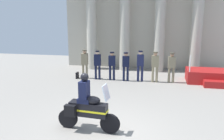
{
  "coord_description": "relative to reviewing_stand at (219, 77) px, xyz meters",
  "views": [
    {
      "loc": [
        1.64,
        -7.11,
        3.66
      ],
      "look_at": [
        -0.37,
        3.14,
        1.31
      ],
      "focal_mm": 39.49,
      "sensor_mm": 36.0,
      "label": 1
    }
  ],
  "objects": [
    {
      "name": "officer_in_row_5",
      "position": [
        -3.47,
        -0.51,
        0.67
      ],
      "size": [
        0.4,
        0.25,
        1.7
      ],
      "rotation": [
        0.0,
        0.0,
        3.23
      ],
      "color": "#847A5B",
      "rests_on": "ground_plane"
    },
    {
      "name": "ground_plane",
      "position": [
        -4.88,
        -6.82,
        -0.33
      ],
      "size": [
        28.0,
        28.0,
        0.0
      ],
      "primitive_type": "plane",
      "color": "gray"
    },
    {
      "name": "reviewing_stand",
      "position": [
        0.0,
        0.0,
        0.0
      ],
      "size": [
        3.46,
        2.06,
        1.59
      ],
      "color": "#A51919",
      "rests_on": "ground_plane"
    },
    {
      "name": "officer_in_row_4",
      "position": [
        -4.28,
        -0.45,
        0.69
      ],
      "size": [
        0.4,
        0.25,
        1.72
      ],
      "rotation": [
        0.0,
        0.0,
        3.23
      ],
      "color": "#191E42",
      "rests_on": "ground_plane"
    },
    {
      "name": "briefcase_on_ground",
      "position": [
        -7.95,
        -0.54,
        -0.15
      ],
      "size": [
        0.1,
        0.32,
        0.36
      ],
      "primitive_type": "cube",
      "color": "black",
      "rests_on": "ground_plane"
    },
    {
      "name": "motorcycle_with_rider",
      "position": [
        -5.48,
        -6.84,
        0.46
      ],
      "size": [
        2.09,
        0.73,
        1.9
      ],
      "rotation": [
        0.0,
        0.0,
        -0.1
      ],
      "color": "black",
      "rests_on": "ground_plane"
    },
    {
      "name": "officer_in_row_0",
      "position": [
        -7.52,
        -0.42,
        0.66
      ],
      "size": [
        0.4,
        0.25,
        1.68
      ],
      "rotation": [
        0.0,
        0.0,
        3.23
      ],
      "color": "#7A7056",
      "rests_on": "ground_plane"
    },
    {
      "name": "officer_in_row_6",
      "position": [
        -2.58,
        -0.43,
        0.65
      ],
      "size": [
        0.4,
        0.25,
        1.66
      ],
      "rotation": [
        0.0,
        0.0,
        3.23
      ],
      "color": "#7A7056",
      "rests_on": "ground_plane"
    },
    {
      "name": "officer_in_row_1",
      "position": [
        -6.73,
        -0.52,
        0.65
      ],
      "size": [
        0.4,
        0.25,
        1.67
      ],
      "rotation": [
        0.0,
        0.0,
        3.23
      ],
      "color": "black",
      "rests_on": "ground_plane"
    },
    {
      "name": "officer_in_row_3",
      "position": [
        -5.08,
        -0.57,
        0.63
      ],
      "size": [
        0.4,
        0.25,
        1.63
      ],
      "rotation": [
        0.0,
        0.0,
        3.23
      ],
      "color": "black",
      "rests_on": "ground_plane"
    },
    {
      "name": "officer_in_row_2",
      "position": [
        -5.88,
        -0.53,
        0.63
      ],
      "size": [
        0.4,
        0.25,
        1.63
      ],
      "rotation": [
        0.0,
        0.0,
        3.23
      ],
      "color": "black",
      "rests_on": "ground_plane"
    },
    {
      "name": "colonnade_backdrop",
      "position": [
        -4.45,
        2.84,
        3.35
      ],
      "size": [
        10.82,
        1.54,
        6.96
      ],
      "color": "#A49F91",
      "rests_on": "ground_plane"
    }
  ]
}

